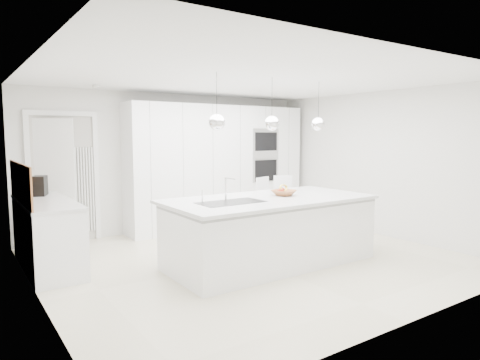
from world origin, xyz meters
TOP-DOWN VIEW (x-y plane):
  - floor at (0.00, 0.00)m, footprint 5.50×5.50m
  - wall_back at (0.00, 2.50)m, footprint 5.50×0.00m
  - wall_left at (-2.75, 0.00)m, footprint 0.00×5.00m
  - ceiling at (0.00, 0.00)m, footprint 5.50×5.50m
  - tall_cabinets at (0.80, 2.20)m, footprint 3.60×0.60m
  - oven_stack at (1.70, 1.89)m, footprint 0.62×0.04m
  - doorway_frame at (-1.95, 2.47)m, footprint 1.11×0.08m
  - hallway_door at (-2.20, 2.42)m, footprint 0.76×0.38m
  - radiator at (-1.63, 2.46)m, footprint 0.32×0.04m
  - left_base_cabinets at (-2.45, 1.20)m, footprint 0.60×1.80m
  - left_worktop at (-2.45, 1.20)m, footprint 0.62×1.82m
  - oak_backsplash at (-2.74, 1.20)m, footprint 0.02×1.80m
  - island_base at (0.10, -0.30)m, footprint 2.80×1.20m
  - island_worktop at (0.10, -0.25)m, footprint 2.84×1.40m
  - island_sink at (-0.55, -0.30)m, footprint 0.84×0.44m
  - island_tap at (-0.50, -0.10)m, footprint 0.02×0.02m
  - pendant_left at (-0.75, -0.30)m, footprint 0.20×0.20m
  - pendant_mid at (0.10, -0.30)m, footprint 0.20×0.20m
  - pendant_right at (0.95, -0.30)m, footprint 0.20×0.20m
  - fruit_bowl at (0.40, -0.21)m, footprint 0.41×0.41m
  - espresso_machine at (-2.43, 1.72)m, footprint 0.25×0.30m
  - bar_stool_left at (0.80, 0.68)m, footprint 0.48×0.57m
  - bar_stool_right at (1.25, 0.69)m, footprint 0.47×0.56m
  - apple_a at (0.33, -0.22)m, footprint 0.08×0.08m
  - apple_b at (0.42, -0.14)m, footprint 0.08×0.08m
  - banana_bunch at (0.40, -0.20)m, footprint 0.22×0.16m

SIDE VIEW (x-z plane):
  - floor at x=0.00m, z-range 0.00..0.00m
  - left_base_cabinets at x=-2.45m, z-range 0.00..0.86m
  - island_base at x=0.10m, z-range 0.00..0.86m
  - bar_stool_left at x=0.80m, z-range 0.00..1.05m
  - bar_stool_right at x=1.25m, z-range 0.00..1.05m
  - island_sink at x=-0.55m, z-range 0.73..0.91m
  - radiator at x=-1.63m, z-range 0.15..1.55m
  - left_worktop at x=-2.45m, z-range 0.86..0.90m
  - island_worktop at x=0.10m, z-range 0.86..0.90m
  - fruit_bowl at x=0.40m, z-range 0.90..0.98m
  - apple_b at x=0.42m, z-range 0.93..1.01m
  - apple_a at x=0.33m, z-range 0.93..1.01m
  - hallway_door at x=-2.20m, z-range 0.00..2.00m
  - banana_bunch at x=0.40m, z-range 0.91..1.11m
  - doorway_frame at x=-1.95m, z-range -0.04..2.09m
  - espresso_machine at x=-2.43m, z-range 0.90..1.18m
  - island_tap at x=-0.50m, z-range 0.90..1.20m
  - tall_cabinets at x=0.80m, z-range 0.00..2.30m
  - oak_backsplash at x=-2.74m, z-range 0.90..1.40m
  - wall_back at x=0.00m, z-range -1.50..4.00m
  - wall_left at x=-2.75m, z-range -1.25..3.75m
  - oven_stack at x=1.70m, z-range 0.83..1.88m
  - pendant_left at x=-0.75m, z-range 1.80..2.00m
  - pendant_mid at x=0.10m, z-range 1.80..2.00m
  - pendant_right at x=0.95m, z-range 1.80..2.00m
  - ceiling at x=0.00m, z-range 2.50..2.50m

